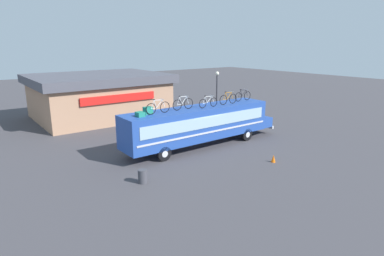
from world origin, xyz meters
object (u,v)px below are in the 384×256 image
(street_lamp, at_px, (217,92))
(rooftop_bicycle_5, at_px, (243,96))
(rooftop_bicycle_1, at_px, (158,107))
(trash_bin, at_px, (142,176))
(rooftop_bicycle_3, at_px, (208,102))
(traffic_cone, at_px, (273,159))
(rooftop_bicycle_4, at_px, (228,99))
(bus, at_px, (200,123))
(rooftop_bicycle_2, at_px, (183,104))
(luggage_bag_1, at_px, (140,114))
(luggage_bag_2, at_px, (148,111))

(street_lamp, bearing_deg, rooftop_bicycle_5, -100.95)
(rooftop_bicycle_1, height_order, trash_bin, rooftop_bicycle_1)
(rooftop_bicycle_3, height_order, traffic_cone, rooftop_bicycle_3)
(rooftop_bicycle_3, height_order, rooftop_bicycle_4, rooftop_bicycle_4)
(bus, relative_size, rooftop_bicycle_2, 7.62)
(trash_bin, bearing_deg, rooftop_bicycle_5, 17.09)
(luggage_bag_1, xyz_separation_m, rooftop_bicycle_4, (7.34, -0.15, 0.26))
(rooftop_bicycle_4, bearing_deg, rooftop_bicycle_1, 177.70)
(luggage_bag_1, bearing_deg, traffic_cone, -38.76)
(rooftop_bicycle_1, relative_size, traffic_cone, 3.69)
(luggage_bag_2, bearing_deg, rooftop_bicycle_1, -21.26)
(rooftop_bicycle_1, xyz_separation_m, rooftop_bicycle_3, (3.97, -0.32, -0.04))
(trash_bin, bearing_deg, street_lamp, 32.24)
(rooftop_bicycle_2, distance_m, street_lamp, 7.84)
(bus, xyz_separation_m, luggage_bag_1, (-4.96, -0.17, 1.32))
(rooftop_bicycle_2, distance_m, rooftop_bicycle_5, 5.90)
(luggage_bag_1, bearing_deg, rooftop_bicycle_5, 1.62)
(rooftop_bicycle_5, distance_m, trash_bin, 11.82)
(street_lamp, bearing_deg, rooftop_bicycle_3, -136.48)
(traffic_cone, bearing_deg, luggage_bag_2, 136.12)
(rooftop_bicycle_2, bearing_deg, luggage_bag_2, 177.07)
(bus, relative_size, traffic_cone, 26.85)
(bus, bearing_deg, rooftop_bicycle_5, 1.21)
(luggage_bag_2, xyz_separation_m, rooftop_bicycle_2, (2.67, -0.14, 0.17))
(rooftop_bicycle_1, distance_m, street_lamp, 9.70)
(luggage_bag_2, xyz_separation_m, rooftop_bicycle_3, (4.58, -0.56, 0.13))
(bus, xyz_separation_m, rooftop_bicycle_1, (-3.60, -0.08, 1.58))
(bus, bearing_deg, traffic_cone, -73.40)
(traffic_cone, relative_size, street_lamp, 0.10)
(bus, bearing_deg, luggage_bag_1, -178.02)
(bus, bearing_deg, rooftop_bicycle_4, -7.72)
(rooftop_bicycle_4, relative_size, street_lamp, 0.35)
(rooftop_bicycle_3, distance_m, street_lamp, 6.58)
(rooftop_bicycle_3, bearing_deg, trash_bin, -157.61)
(rooftop_bicycle_2, height_order, rooftop_bicycle_5, rooftop_bicycle_2)
(bus, distance_m, rooftop_bicycle_5, 4.64)
(trash_bin, bearing_deg, luggage_bag_2, 55.31)
(rooftop_bicycle_5, height_order, street_lamp, street_lamp)
(rooftop_bicycle_4, bearing_deg, luggage_bag_2, 175.83)
(luggage_bag_2, height_order, rooftop_bicycle_3, rooftop_bicycle_3)
(rooftop_bicycle_2, xyz_separation_m, street_lamp, (6.68, 4.10, -0.25))
(luggage_bag_1, distance_m, rooftop_bicycle_2, 3.44)
(rooftop_bicycle_2, bearing_deg, rooftop_bicycle_5, 0.69)
(rooftop_bicycle_2, bearing_deg, bus, -0.78)
(luggage_bag_1, bearing_deg, rooftop_bicycle_3, -2.54)
(bus, xyz_separation_m, traffic_cone, (1.63, -5.46, -1.50))
(rooftop_bicycle_1, bearing_deg, rooftop_bicycle_3, -4.68)
(bus, relative_size, street_lamp, 2.63)
(luggage_bag_2, height_order, rooftop_bicycle_5, rooftop_bicycle_5)
(rooftop_bicycle_2, bearing_deg, rooftop_bicycle_3, -12.64)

